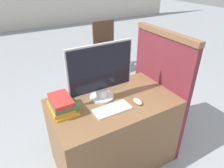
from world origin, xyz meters
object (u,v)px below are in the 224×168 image
Objects in this scene: monitor at (101,73)px; book_stack at (62,105)px; keyboard at (112,109)px; far_chair at (106,44)px; mouse at (138,101)px.

monitor is 0.41m from book_stack.
keyboard is at bearing -27.81° from book_stack.
book_stack is 2.41m from far_chair.
keyboard is 0.24m from mouse.
monitor is 0.63× the size of far_chair.
keyboard is 0.33× the size of far_chair.
book_stack is at bearing -177.09° from monitor.
mouse is 0.63m from book_stack.
keyboard is at bearing -76.68° from far_chair.
far_chair reaches higher than book_stack.
far_chair reaches higher than mouse.
mouse reaches higher than keyboard.
far_chair is (1.07, 1.90, -0.48)m from monitor.
book_stack is at bearing 160.49° from mouse.
mouse is at bearing -44.95° from monitor.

